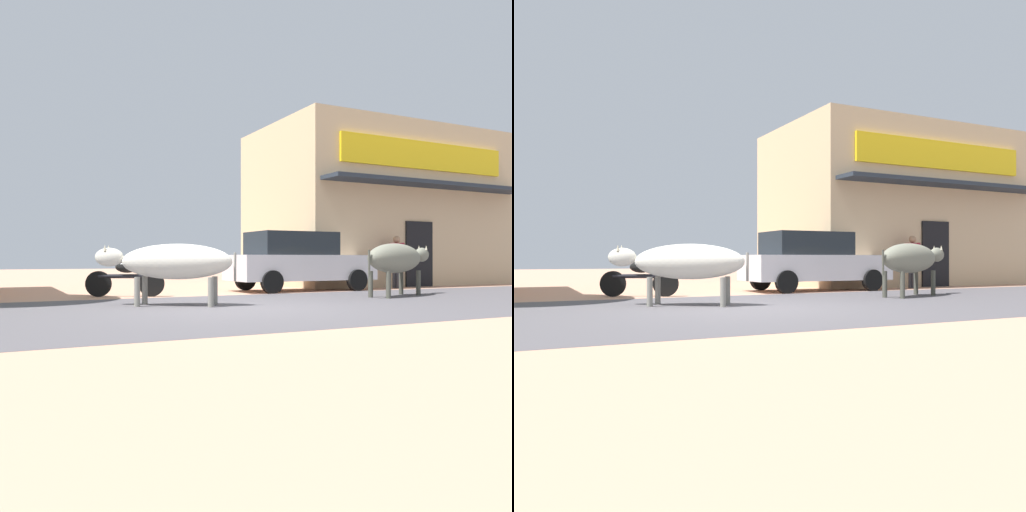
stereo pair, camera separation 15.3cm
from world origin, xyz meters
The scene contains 8 objects.
ground centered at (0.00, 0.00, 0.00)m, with size 80.00×80.00×0.00m, color tan.
asphalt_road centered at (0.00, 0.00, 0.00)m, with size 72.00×6.35×0.00m, color #524F53.
storefront_right_club centered at (8.68, 6.86, 2.73)m, with size 8.40×6.08×5.44m.
parked_hatchback_car centered at (3.78, 4.13, 0.84)m, with size 4.15×1.82×1.64m.
parked_motorcycle centered at (-1.11, 3.82, 0.47)m, with size 1.72×0.83×1.05m.
cow_near_brown centered at (-0.84, 0.99, 0.84)m, with size 2.56×1.78×1.18m.
cow_far_dark centered at (4.72, 1.10, 0.90)m, with size 2.70×1.34×1.27m.
pedestrian_by_shop centered at (7.14, 3.87, 0.93)m, with size 0.47×0.61×1.60m.
Camera 2 is at (-3.82, -8.91, 0.90)m, focal length 37.50 mm.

